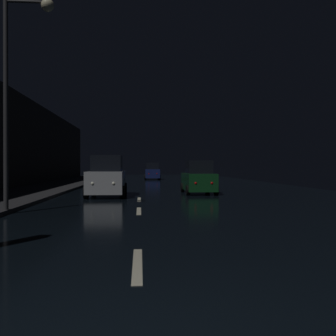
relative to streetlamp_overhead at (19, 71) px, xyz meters
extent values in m
cube|color=black|center=(4.06, 14.70, -4.88)|extent=(25.63, 84.00, 0.02)
cube|color=#28282B|center=(-2.55, 14.70, -4.79)|extent=(4.40, 84.00, 0.15)
cube|color=beige|center=(4.06, -6.80, -4.86)|extent=(0.16, 2.20, 0.01)
cube|color=beige|center=(4.06, 0.51, -4.86)|extent=(0.16, 2.20, 0.01)
cube|color=beige|center=(4.06, 5.13, -4.86)|extent=(0.16, 2.20, 0.01)
cylinder|color=#2D2D30|center=(-0.45, 0.00, -1.22)|extent=(0.16, 0.16, 7.30)
cylinder|color=#2D2D30|center=(0.25, 0.00, 2.38)|extent=(1.40, 0.10, 0.10)
sphere|color=beige|center=(0.95, 0.00, 2.28)|extent=(0.44, 0.44, 0.44)
cube|color=#A5A8AD|center=(2.31, 7.26, -4.08)|extent=(1.84, 4.29, 1.12)
cube|color=black|center=(2.31, 7.41, -3.09)|extent=(1.56, 2.15, 0.86)
cylinder|color=black|center=(3.21, 5.76, -4.54)|extent=(0.22, 0.65, 0.65)
cylinder|color=black|center=(1.41, 5.76, -4.54)|extent=(0.22, 0.65, 0.65)
cylinder|color=black|center=(3.21, 8.76, -4.54)|extent=(0.22, 0.65, 0.65)
cylinder|color=black|center=(1.41, 8.76, -4.54)|extent=(0.22, 0.65, 0.65)
sphere|color=white|center=(2.82, 5.16, -4.08)|extent=(0.18, 0.18, 0.18)
sphere|color=white|center=(1.81, 5.16, -4.08)|extent=(0.18, 0.18, 0.18)
sphere|color=red|center=(2.82, 9.36, -4.08)|extent=(0.18, 0.18, 0.18)
sphere|color=red|center=(1.81, 9.36, -4.08)|extent=(0.18, 0.18, 0.18)
cube|color=#0F3819|center=(7.57, 8.87, -4.17)|extent=(1.63, 3.81, 1.00)
cube|color=black|center=(7.57, 8.73, -3.29)|extent=(1.39, 1.90, 0.76)
cylinder|color=black|center=(6.77, 10.20, -4.58)|extent=(0.20, 0.58, 0.58)
cylinder|color=black|center=(8.37, 10.20, -4.58)|extent=(0.20, 0.58, 0.58)
cylinder|color=black|center=(6.77, 7.54, -4.58)|extent=(0.20, 0.58, 0.58)
cylinder|color=black|center=(8.37, 7.54, -4.58)|extent=(0.20, 0.58, 0.58)
sphere|color=slate|center=(7.13, 10.74, -4.17)|extent=(0.16, 0.16, 0.16)
sphere|color=slate|center=(8.02, 10.74, -4.17)|extent=(0.16, 0.16, 0.16)
sphere|color=red|center=(7.13, 7.00, -4.17)|extent=(0.16, 0.16, 0.16)
sphere|color=red|center=(8.02, 7.00, -4.17)|extent=(0.16, 0.16, 0.16)
cube|color=#141E51|center=(5.58, 31.85, -4.14)|extent=(1.70, 3.96, 1.04)
cube|color=black|center=(5.58, 31.71, -3.22)|extent=(1.44, 1.98, 0.79)
cylinder|color=black|center=(4.75, 33.24, -4.57)|extent=(0.21, 0.60, 0.60)
cylinder|color=black|center=(6.41, 33.24, -4.57)|extent=(0.21, 0.60, 0.60)
cylinder|color=black|center=(4.75, 30.46, -4.57)|extent=(0.21, 0.60, 0.60)
cylinder|color=black|center=(6.41, 30.46, -4.57)|extent=(0.21, 0.60, 0.60)
sphere|color=slate|center=(5.11, 33.79, -4.14)|extent=(0.17, 0.17, 0.17)
sphere|color=slate|center=(6.05, 33.79, -4.14)|extent=(0.17, 0.17, 0.17)
sphere|color=red|center=(5.11, 29.91, -4.14)|extent=(0.17, 0.17, 0.17)
sphere|color=red|center=(6.05, 29.91, -4.14)|extent=(0.17, 0.17, 0.17)
camera|label=1|loc=(4.11, -12.94, -3.23)|focal=39.50mm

